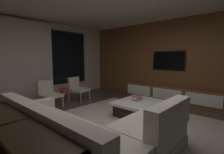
# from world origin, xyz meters

# --- Properties ---
(floor) EXTENTS (9.20, 9.20, 0.00)m
(floor) POSITION_xyz_m (0.00, 0.00, 0.00)
(floor) COLOR #473D33
(back_wall_with_window) EXTENTS (6.60, 0.30, 2.70)m
(back_wall_with_window) POSITION_xyz_m (-0.06, 3.62, 1.34)
(back_wall_with_window) COLOR beige
(back_wall_with_window) RESTS_ON floor
(media_wall) EXTENTS (0.12, 7.80, 2.70)m
(media_wall) POSITION_xyz_m (3.06, 0.00, 1.35)
(media_wall) COLOR brown
(media_wall) RESTS_ON floor
(area_rug) EXTENTS (3.20, 3.80, 0.01)m
(area_rug) POSITION_xyz_m (0.35, -0.10, 0.01)
(area_rug) COLOR #ADA391
(area_rug) RESTS_ON floor
(sectional_couch) EXTENTS (1.98, 2.50, 0.82)m
(sectional_couch) POSITION_xyz_m (-0.95, -0.22, 0.29)
(sectional_couch) COLOR #B1A997
(sectional_couch) RESTS_ON floor
(coffee_table) EXTENTS (1.16, 1.16, 0.36)m
(coffee_table) POSITION_xyz_m (1.00, 0.06, 0.19)
(coffee_table) COLOR black
(coffee_table) RESTS_ON floor
(book_stack_on_coffee_table) EXTENTS (0.28, 0.20, 0.11)m
(book_stack_on_coffee_table) POSITION_xyz_m (1.05, 0.23, 0.42)
(book_stack_on_coffee_table) COLOR silver
(book_stack_on_coffee_table) RESTS_ON coffee_table
(accent_chair_near_window) EXTENTS (0.65, 0.67, 0.78)m
(accent_chair_near_window) POSITION_xyz_m (0.91, 2.55, 0.43)
(accent_chair_near_window) COLOR #B2ADA0
(accent_chair_near_window) RESTS_ON floor
(accent_chair_by_curtain) EXTENTS (0.60, 0.62, 0.78)m
(accent_chair_by_curtain) POSITION_xyz_m (-0.17, 2.47, 0.43)
(accent_chair_by_curtain) COLOR #B2ADA0
(accent_chair_by_curtain) RESTS_ON floor
(side_stool) EXTENTS (0.32, 0.32, 0.46)m
(side_stool) POSITION_xyz_m (0.40, 2.56, 0.37)
(side_stool) COLOR red
(side_stool) RESTS_ON floor
(media_console) EXTENTS (0.46, 3.10, 0.52)m
(media_console) POSITION_xyz_m (2.77, 0.05, 0.25)
(media_console) COLOR brown
(media_console) RESTS_ON floor
(mounted_tv) EXTENTS (0.05, 1.09, 0.63)m
(mounted_tv) POSITION_xyz_m (2.95, 0.25, 1.35)
(mounted_tv) COLOR black
(console_table_behind_couch) EXTENTS (0.40, 2.10, 0.74)m
(console_table_behind_couch) POSITION_xyz_m (-1.87, -0.09, 0.42)
(console_table_behind_couch) COLOR black
(console_table_behind_couch) RESTS_ON floor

